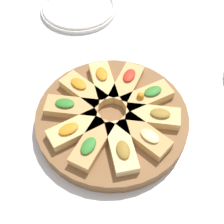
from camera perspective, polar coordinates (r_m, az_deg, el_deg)
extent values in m
plane|color=silver|center=(0.63, 0.00, -1.85)|extent=(3.00, 3.00, 0.00)
cylinder|color=brown|center=(0.62, 0.00, -1.19)|extent=(0.30, 0.30, 0.03)
cube|color=#E5C689|center=(0.56, 1.71, -6.38)|extent=(0.11, 0.09, 0.02)
ellipsoid|color=olive|center=(0.54, 2.05, -6.89)|extent=(0.04, 0.04, 0.01)
cube|color=tan|center=(0.57, 5.82, -4.28)|extent=(0.11, 0.05, 0.02)
ellipsoid|color=beige|center=(0.56, 6.95, -4.37)|extent=(0.04, 0.03, 0.01)
cube|color=#DBB775|center=(0.60, 7.46, -0.80)|extent=(0.11, 0.10, 0.02)
ellipsoid|color=olive|center=(0.59, 8.83, -0.24)|extent=(0.04, 0.04, 0.01)
cube|color=tan|center=(0.63, 6.39, 2.68)|extent=(0.07, 0.11, 0.02)
ellipsoid|color=#2D7A28|center=(0.62, 7.51, 3.81)|extent=(0.03, 0.04, 0.01)
sphere|color=orange|center=(0.61, 5.27, 2.96)|extent=(0.01, 0.01, 0.01)
cube|color=tan|center=(0.65, 2.72, 5.19)|extent=(0.08, 0.11, 0.02)
ellipsoid|color=red|center=(0.65, 3.18, 6.71)|extent=(0.04, 0.04, 0.01)
cube|color=#DBB775|center=(0.65, -1.62, 5.46)|extent=(0.11, 0.09, 0.02)
ellipsoid|color=orange|center=(0.65, -1.89, 7.02)|extent=(0.04, 0.04, 0.01)
cube|color=tan|center=(0.64, -5.23, 3.88)|extent=(0.11, 0.05, 0.02)
ellipsoid|color=orange|center=(0.63, -6.13, 5.19)|extent=(0.04, 0.03, 0.01)
cube|color=tan|center=(0.61, -7.31, 0.79)|extent=(0.11, 0.10, 0.02)
ellipsoid|color=#2D7A28|center=(0.60, -8.63, 1.61)|extent=(0.04, 0.04, 0.01)
cube|color=#DBB775|center=(0.58, -6.68, -3.19)|extent=(0.06, 0.11, 0.02)
ellipsoid|color=orange|center=(0.57, -7.96, -3.06)|extent=(0.03, 0.04, 0.01)
cube|color=tan|center=(0.56, -3.62, -5.78)|extent=(0.08, 0.11, 0.02)
ellipsoid|color=#2D7A28|center=(0.55, -4.34, -6.17)|extent=(0.03, 0.04, 0.01)
cylinder|color=white|center=(0.89, -6.06, 18.30)|extent=(0.20, 0.20, 0.01)
torus|color=white|center=(0.89, -6.10, 18.67)|extent=(0.20, 0.20, 0.01)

